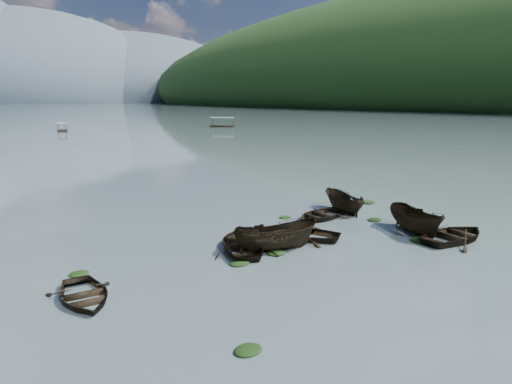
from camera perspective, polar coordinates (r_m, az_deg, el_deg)
ground_plane at (r=23.01m, az=18.15°, el=-9.83°), size 2400.00×2400.00×0.00m
right_hill_far at (r=531.19m, az=28.42°, el=9.45°), size 520.00×1200.00×190.00m
haze_mtn_c at (r=925.81m, az=-26.69°, el=10.00°), size 520.00×520.00×260.00m
haze_mtn_d at (r=972.77m, az=-16.04°, el=10.80°), size 520.00×520.00×220.00m
rowboat_0 at (r=20.68m, az=-20.68°, el=-12.52°), size 3.18×4.20×0.82m
rowboat_1 at (r=25.53m, az=-1.61°, el=-7.08°), size 5.38×5.99×1.02m
rowboat_2 at (r=25.25m, az=2.49°, el=-7.30°), size 5.11×3.18×1.85m
rowboat_3 at (r=27.59m, az=5.70°, el=-5.68°), size 5.20×5.61×0.95m
rowboat_4 at (r=29.40m, az=23.58°, el=-5.53°), size 5.03×3.67×1.02m
rowboat_5 at (r=30.05m, az=19.28°, el=-4.84°), size 3.41×5.14×1.86m
rowboat_7 at (r=32.02m, az=8.04°, el=-3.28°), size 4.78×3.71×0.91m
rowboat_8 at (r=34.17m, az=10.80°, el=-2.42°), size 2.68×4.59×1.67m
weed_clump_0 at (r=15.96m, az=-1.00°, el=-19.30°), size 1.00×0.82×0.22m
weed_clump_1 at (r=24.70m, az=2.59°, el=-7.74°), size 1.06×0.85×0.23m
weed_clump_2 at (r=28.46m, az=19.79°, el=-5.79°), size 1.21×0.97×0.26m
weed_clump_3 at (r=31.87m, az=3.66°, el=-3.26°), size 0.88×0.75×0.20m
weed_clump_4 at (r=32.20m, az=14.57°, el=-3.46°), size 1.02×0.81×0.21m
weed_clump_5 at (r=23.50m, az=-21.26°, el=-9.60°), size 0.95×0.77×0.20m
weed_clump_6 at (r=23.26m, az=-2.07°, el=-9.00°), size 1.10×0.92×0.23m
weed_clump_7 at (r=37.32m, az=13.81°, el=-1.35°), size 1.19×0.95×0.26m
pontoon_centre at (r=124.15m, az=-23.05°, el=7.00°), size 3.23×5.62×2.03m
pontoon_right at (r=131.12m, az=-4.21°, el=8.10°), size 6.97×6.71×2.62m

